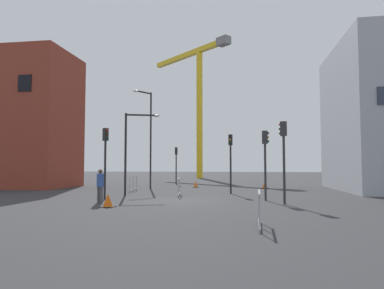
{
  "coord_description": "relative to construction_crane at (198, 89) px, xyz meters",
  "views": [
    {
      "loc": [
        3.55,
        -18.33,
        1.88
      ],
      "look_at": [
        0.0,
        5.23,
        3.3
      ],
      "focal_mm": 32.42,
      "sensor_mm": 36.0,
      "label": 1
    }
  ],
  "objects": [
    {
      "name": "ground",
      "position": [
        3.13,
        -31.88,
        -13.11
      ],
      "size": [
        160.0,
        160.0,
        0.0
      ],
      "primitive_type": "plane",
      "color": "#333335"
    },
    {
      "name": "brick_building",
      "position": [
        -12.96,
        -23.2,
        -7.39
      ],
      "size": [
        10.18,
        6.07,
        11.43
      ],
      "color": "brown",
      "rests_on": "ground"
    },
    {
      "name": "construction_crane",
      "position": [
        0.0,
        0.0,
        0.0
      ],
      "size": [
        13.0,
        11.45,
        19.44
      ],
      "color": "yellow",
      "rests_on": "ground"
    },
    {
      "name": "streetlamp_tall",
      "position": [
        -1.02,
        -22.87,
        -8.5
      ],
      "size": [
        1.18,
        1.5,
        7.88
      ],
      "color": "#232326",
      "rests_on": "ground"
    },
    {
      "name": "streetlamp_short",
      "position": [
        -0.29,
        -29.37,
        -9.89
      ],
      "size": [
        2.1,
        0.78,
        5.14
      ],
      "color": "#232326",
      "rests_on": "ground"
    },
    {
      "name": "traffic_light_verge",
      "position": [
        -0.93,
        -31.97,
        -10.46
      ],
      "size": [
        0.37,
        0.37,
        3.93
      ],
      "color": "#232326",
      "rests_on": "ground"
    },
    {
      "name": "traffic_light_corner",
      "position": [
        7.79,
        -31.37,
        -10.59
      ],
      "size": [
        0.39,
        0.29,
        3.72
      ],
      "color": "#2D2D30",
      "rests_on": "ground"
    },
    {
      "name": "traffic_light_median",
      "position": [
        5.79,
        -27.23,
        -10.48
      ],
      "size": [
        0.27,
        0.38,
        3.9
      ],
      "color": "#232326",
      "rests_on": "ground"
    },
    {
      "name": "traffic_light_crosswalk",
      "position": [
        8.57,
        -33.03,
        -10.42
      ],
      "size": [
        0.39,
        0.32,
        4.0
      ],
      "color": "#2D2D30",
      "rests_on": "ground"
    },
    {
      "name": "traffic_light_far",
      "position": [
        0.1,
        -16.92,
        -10.65
      ],
      "size": [
        0.27,
        0.38,
        3.62
      ],
      "color": "#232326",
      "rests_on": "ground"
    },
    {
      "name": "pedestrian_walking",
      "position": [
        -0.43,
        -33.76,
        -12.14
      ],
      "size": [
        0.34,
        0.34,
        1.67
      ],
      "color": "#4C4C51",
      "rests_on": "ground"
    },
    {
      "name": "safety_barrier_right_run",
      "position": [
        2.68,
        -29.15,
        -12.54
      ],
      "size": [
        0.4,
        2.49,
        1.08
      ],
      "color": "#9EA0A5",
      "rests_on": "ground"
    },
    {
      "name": "safety_barrier_mid_span",
      "position": [
        -1.27,
        -25.98,
        -12.55
      ],
      "size": [
        0.06,
        1.81,
        1.08
      ],
      "color": "#9EA0A5",
      "rests_on": "ground"
    },
    {
      "name": "safety_barrier_rear",
      "position": [
        7.12,
        -39.46,
        -12.55
      ],
      "size": [
        0.13,
        1.95,
        1.08
      ],
      "color": "#9EA0A5",
      "rests_on": "ground"
    },
    {
      "name": "traffic_cone_orange",
      "position": [
        2.58,
        -20.93,
        -12.87
      ],
      "size": [
        0.52,
        0.52,
        0.52
      ],
      "color": "black",
      "rests_on": "ground"
    },
    {
      "name": "traffic_cone_striped",
      "position": [
        0.61,
        -35.3,
        -12.82
      ],
      "size": [
        0.61,
        0.61,
        0.62
      ],
      "color": "black",
      "rests_on": "ground"
    },
    {
      "name": "traffic_cone_by_barrier",
      "position": [
        8.31,
        -21.5,
        -12.83
      ],
      "size": [
        0.59,
        0.59,
        0.59
      ],
      "color": "black",
      "rests_on": "ground"
    }
  ]
}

